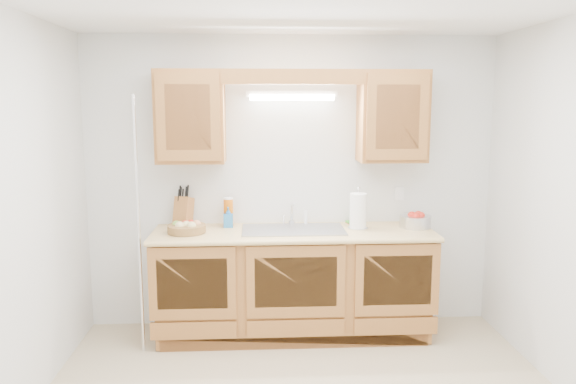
{
  "coord_description": "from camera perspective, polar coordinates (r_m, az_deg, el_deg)",
  "views": [
    {
      "loc": [
        -0.29,
        -3.3,
        1.94
      ],
      "look_at": [
        -0.06,
        0.85,
        1.27
      ],
      "focal_mm": 35.0,
      "sensor_mm": 36.0,
      "label": 1
    }
  ],
  "objects": [
    {
      "name": "valance",
      "position": [
        4.5,
        0.58,
        11.64
      ],
      "size": [
        2.2,
        0.05,
        0.12
      ],
      "primitive_type": "cube",
      "color": "#A46530",
      "rests_on": "room"
    },
    {
      "name": "room",
      "position": [
        3.38,
        1.87,
        -2.68
      ],
      "size": [
        3.52,
        3.5,
        2.5
      ],
      "color": "tan",
      "rests_on": "ground"
    },
    {
      "name": "orange_canister",
      "position": [
        4.79,
        -6.07,
        -2.01
      ],
      "size": [
        0.1,
        0.1,
        0.24
      ],
      "rotation": [
        0.0,
        0.0,
        0.36
      ],
      "color": "#CE5E0B",
      "rests_on": "countertop"
    },
    {
      "name": "soap_bottle",
      "position": [
        4.75,
        -6.09,
        -2.54
      ],
      "size": [
        0.08,
        0.08,
        0.17
      ],
      "primitive_type": "imported",
      "rotation": [
        0.0,
        0.0,
        0.02
      ],
      "color": "#246FB6",
      "rests_on": "countertop"
    },
    {
      "name": "knife_block",
      "position": [
        4.84,
        -10.56,
        -1.91
      ],
      "size": [
        0.18,
        0.23,
        0.36
      ],
      "rotation": [
        0.0,
        0.0,
        -0.3
      ],
      "color": "#A46530",
      "rests_on": "countertop"
    },
    {
      "name": "sponge",
      "position": [
        4.92,
        6.66,
        -3.06
      ],
      "size": [
        0.14,
        0.11,
        0.02
      ],
      "rotation": [
        0.0,
        0.0,
        0.29
      ],
      "color": "#CC333F",
      "rests_on": "countertop"
    },
    {
      "name": "sink",
      "position": [
        4.65,
        0.54,
        -4.75
      ],
      "size": [
        0.84,
        0.46,
        0.36
      ],
      "color": "#9E9EA3",
      "rests_on": "countertop"
    },
    {
      "name": "paper_towel",
      "position": [
        4.68,
        7.14,
        -1.96
      ],
      "size": [
        0.17,
        0.17,
        0.35
      ],
      "rotation": [
        0.0,
        0.0,
        -0.0
      ],
      "color": "silver",
      "rests_on": "countertop"
    },
    {
      "name": "outlet_plate",
      "position": [
        5.01,
        11.24,
        -0.15
      ],
      "size": [
        0.08,
        0.01,
        0.12
      ],
      "primitive_type": "cube",
      "color": "white",
      "rests_on": "room"
    },
    {
      "name": "fruit_basket",
      "position": [
        4.6,
        -10.25,
        -3.57
      ],
      "size": [
        0.39,
        0.39,
        0.1
      ],
      "rotation": [
        0.0,
        0.0,
        -0.35
      ],
      "color": "olive",
      "rests_on": "countertop"
    },
    {
      "name": "upper_cabinet_right",
      "position": [
        4.77,
        10.55,
        7.56
      ],
      "size": [
        0.55,
        0.33,
        0.75
      ],
      "primitive_type": "cube",
      "color": "#A46530",
      "rests_on": "room"
    },
    {
      "name": "base_cabinets",
      "position": [
        4.75,
        0.54,
        -9.32
      ],
      "size": [
        2.2,
        0.6,
        0.86
      ],
      "primitive_type": "cube",
      "color": "#A46530",
      "rests_on": "ground"
    },
    {
      "name": "apple_bowl",
      "position": [
        4.84,
        12.81,
        -2.83
      ],
      "size": [
        0.28,
        0.28,
        0.14
      ],
      "rotation": [
        0.0,
        0.0,
        -0.07
      ],
      "color": "silver",
      "rests_on": "countertop"
    },
    {
      "name": "upper_cabinet_left",
      "position": [
        4.66,
        -9.86,
        7.55
      ],
      "size": [
        0.55,
        0.33,
        0.75
      ],
      "primitive_type": "cube",
      "color": "#A46530",
      "rests_on": "room"
    },
    {
      "name": "wire_shelf_pole",
      "position": [
        4.43,
        -14.94,
        -3.47
      ],
      "size": [
        0.03,
        0.03,
        2.0
      ],
      "primitive_type": "cylinder",
      "color": "silver",
      "rests_on": "ground"
    },
    {
      "name": "fluorescent_fixture",
      "position": [
        4.72,
        0.39,
        9.79
      ],
      "size": [
        0.76,
        0.08,
        0.08
      ],
      "color": "white",
      "rests_on": "room"
    },
    {
      "name": "countertop",
      "position": [
        4.61,
        0.56,
        -4.18
      ],
      "size": [
        2.3,
        0.63,
        0.04
      ],
      "primitive_type": "cube",
      "color": "#DCBA73",
      "rests_on": "base_cabinets"
    }
  ]
}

